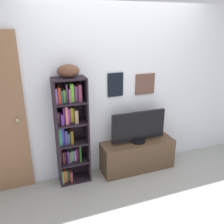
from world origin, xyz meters
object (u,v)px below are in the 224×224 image
bookshelf (69,130)px  tv_stand (137,155)px  television (139,127)px  football (68,71)px

bookshelf → tv_stand: (0.99, -0.08, -0.54)m
tv_stand → television: 0.46m
football → tv_stand: size_ratio=0.25×
bookshelf → football: football is taller
bookshelf → tv_stand: bearing=-4.6°
bookshelf → television: bookshelf is taller
bookshelf → football: 0.79m
football → television: bearing=-3.1°
tv_stand → bookshelf: bearing=175.4°
football → tv_stand: 1.64m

